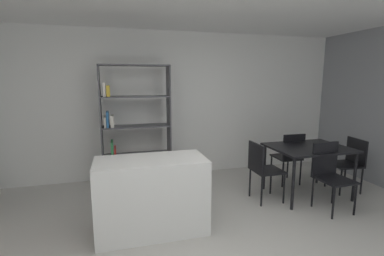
# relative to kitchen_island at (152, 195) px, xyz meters

# --- Properties ---
(back_partition) EXTENTS (6.99, 0.06, 2.70)m
(back_partition) POSITION_rel_kitchen_island_xyz_m (0.54, 2.02, 0.90)
(back_partition) COLOR white
(back_partition) RESTS_ON ground_plane
(kitchen_island) EXTENTS (1.30, 0.63, 0.90)m
(kitchen_island) POSITION_rel_kitchen_island_xyz_m (0.00, 0.00, 0.00)
(kitchen_island) COLOR white
(kitchen_island) RESTS_ON ground_plane
(open_bookshelf) EXTENTS (1.16, 0.35, 2.07)m
(open_bookshelf) POSITION_rel_kitchen_island_xyz_m (-0.15, 1.64, 0.53)
(open_bookshelf) COLOR #4C4C51
(open_bookshelf) RESTS_ON ground_plane
(dining_table) EXTENTS (1.18, 0.91, 0.79)m
(dining_table) POSITION_rel_kitchen_island_xyz_m (2.51, 0.43, 0.26)
(dining_table) COLOR black
(dining_table) RESTS_ON ground_plane
(dining_chair_island_side) EXTENTS (0.43, 0.43, 0.90)m
(dining_chair_island_side) POSITION_rel_kitchen_island_xyz_m (1.70, 0.43, 0.09)
(dining_chair_island_side) COLOR black
(dining_chair_island_side) RESTS_ON ground_plane
(dining_chair_near) EXTENTS (0.44, 0.46, 0.94)m
(dining_chair_near) POSITION_rel_kitchen_island_xyz_m (2.50, -0.04, 0.10)
(dining_chair_near) COLOR black
(dining_chair_near) RESTS_ON ground_plane
(dining_chair_far) EXTENTS (0.41, 0.45, 0.92)m
(dining_chair_far) POSITION_rel_kitchen_island_xyz_m (2.50, 0.90, 0.10)
(dining_chair_far) COLOR black
(dining_chair_far) RESTS_ON ground_plane
(dining_chair_window_side) EXTENTS (0.48, 0.50, 0.87)m
(dining_chair_window_side) POSITION_rel_kitchen_island_xyz_m (3.31, 0.42, 0.07)
(dining_chair_window_side) COLOR black
(dining_chair_window_side) RESTS_ON ground_plane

